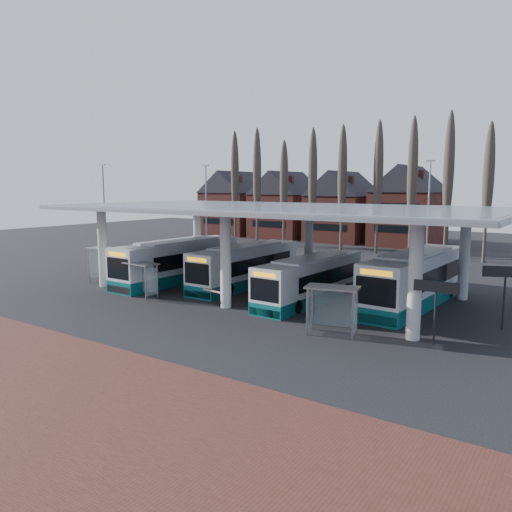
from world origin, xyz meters
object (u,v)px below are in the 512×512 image
Objects in this scene: bus_1 at (246,266)px; shelter_0 at (108,257)px; bus_3 at (415,280)px; shelter_1 at (143,272)px; bus_0 at (179,262)px; bus_2 at (311,280)px; shelter_2 at (333,299)px.

shelter_0 is (-9.90, -5.32, 0.54)m from bus_1.
bus_3 is 4.72× the size of shelter_1.
shelter_1 is at bearing -150.84° from bus_3.
shelter_1 is (-16.56, -8.39, 0.10)m from bus_3.
shelter_0 is (-4.39, -3.61, 0.45)m from bus_0.
bus_2 is 16.99m from shelter_0.
shelter_1 is at bearing 163.75° from shelter_2.
shelter_1 is (-10.44, -5.45, 0.33)m from bus_2.
shelter_1 is (-3.71, -7.34, 0.24)m from bus_1.
bus_0 is 5.70m from shelter_0.
shelter_2 is (21.19, -2.69, -0.20)m from shelter_0.
bus_3 is 18.56m from shelter_1.
bus_3 is 23.63m from shelter_0.
bus_0 is 17.94m from shelter_2.
shelter_2 reaches higher than shelter_1.
bus_2 reaches higher than shelter_1.
bus_0 is at bearing -179.39° from bus_2.
bus_0 is 4.12× the size of shelter_2.
bus_1 is 4.30× the size of shelter_1.
bus_3 is at bearing 4.34° from bus_1.
bus_1 is 13.85m from shelter_2.
bus_2 is at bearing -15.95° from bus_1.
shelter_0 is 1.08× the size of shelter_2.
shelter_2 is (16.80, -6.30, 0.25)m from bus_0.
bus_3 reaches higher than bus_0.
bus_1 is at bearing 165.80° from bus_2.
bus_0 is 3.81× the size of shelter_0.
bus_0 is 18.56m from bus_3.
bus_1 is at bearing 130.97° from shelter_2.
bus_3 is (12.85, 1.05, 0.14)m from bus_1.
bus_0 reaches higher than shelter_1.
bus_0 is 0.97× the size of bus_3.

